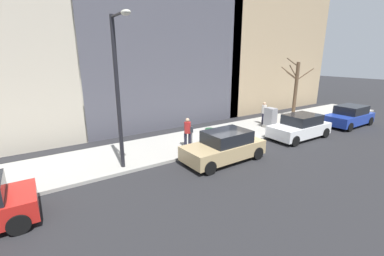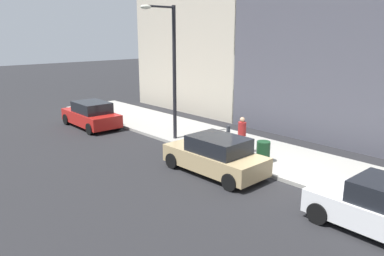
{
  "view_description": "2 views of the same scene",
  "coord_description": "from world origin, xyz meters",
  "views": [
    {
      "loc": [
        -10.28,
        9.69,
        5.03
      ],
      "look_at": [
        1.54,
        1.79,
        1.07
      ],
      "focal_mm": 24.0,
      "sensor_mm": 36.0,
      "label": 1
    },
    {
      "loc": [
        -11.22,
        -7.96,
        5.39
      ],
      "look_at": [
        -0.41,
        3.93,
        1.29
      ],
      "focal_mm": 35.0,
      "sensor_mm": 36.0,
      "label": 2
    }
  ],
  "objects": [
    {
      "name": "trash_bin",
      "position": [
        0.9,
        0.98,
        0.6
      ],
      "size": [
        0.56,
        0.56,
        0.9
      ],
      "primitive_type": "cylinder",
      "color": "#14381E",
      "rests_on": "sidewalk"
    },
    {
      "name": "parked_car_tan",
      "position": [
        -1.2,
        1.69,
        0.74
      ],
      "size": [
        1.99,
        4.24,
        1.52
      ],
      "rotation": [
        0.0,
        0.0,
        0.02
      ],
      "color": "tan",
      "rests_on": "ground"
    },
    {
      "name": "pedestrian_near_meter",
      "position": [
        2.3,
        -5.17,
        1.09
      ],
      "size": [
        0.36,
        0.39,
        1.66
      ],
      "rotation": [
        0.0,
        0.0,
        5.04
      ],
      "color": "#1E1E2D",
      "rests_on": "sidewalk"
    },
    {
      "name": "parked_car_blue",
      "position": [
        -1.25,
        -10.55,
        0.74
      ],
      "size": [
        1.93,
        4.2,
        1.52
      ],
      "rotation": [
        0.0,
        0.0,
        0.0
      ],
      "color": "#1E389E",
      "rests_on": "ground"
    },
    {
      "name": "utility_box",
      "position": [
        1.3,
        -4.7,
        0.85
      ],
      "size": [
        0.83,
        0.61,
        1.43
      ],
      "color": "#A8A399",
      "rests_on": "sidewalk"
    },
    {
      "name": "streetlamp",
      "position": [
        0.28,
        6.27,
        4.02
      ],
      "size": [
        1.97,
        0.32,
        6.5
      ],
      "color": "black",
      "rests_on": "sidewalk"
    },
    {
      "name": "bare_tree",
      "position": [
        2.62,
        -9.19,
        2.55
      ],
      "size": [
        2.06,
        2.33,
        4.82
      ],
      "color": "brown",
      "rests_on": "sidewalk"
    },
    {
      "name": "parking_meter",
      "position": [
        0.45,
        2.54,
        0.98
      ],
      "size": [
        0.14,
        0.1,
        1.35
      ],
      "color": "slate",
      "rests_on": "sidewalk"
    },
    {
      "name": "office_tower_left",
      "position": [
        11.91,
        -11.14,
        8.19
      ],
      "size": [
        12.82,
        12.82,
        16.37
      ],
      "primitive_type": "cube",
      "color": "tan",
      "rests_on": "ground"
    },
    {
      "name": "pedestrian_midblock",
      "position": [
        1.14,
        2.35,
        1.09
      ],
      "size": [
        0.36,
        0.39,
        1.66
      ],
      "rotation": [
        0.0,
        0.0,
        4.38
      ],
      "color": "#1E1E2D",
      "rests_on": "sidewalk"
    },
    {
      "name": "ground_plane",
      "position": [
        0.0,
        0.0,
        0.0
      ],
      "size": [
        120.0,
        120.0,
        0.0
      ],
      "primitive_type": "plane",
      "color": "#232326"
    },
    {
      "name": "parked_car_white",
      "position": [
        -1.04,
        -4.73,
        0.74
      ],
      "size": [
        1.98,
        4.23,
        1.52
      ],
      "rotation": [
        0.0,
        0.0,
        -0.02
      ],
      "color": "white",
      "rests_on": "ground"
    },
    {
      "name": "sidewalk",
      "position": [
        2.0,
        0.0,
        0.07
      ],
      "size": [
        4.0,
        36.0,
        0.15
      ],
      "primitive_type": "cube",
      "color": "#9E9B93",
      "rests_on": "ground"
    }
  ]
}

